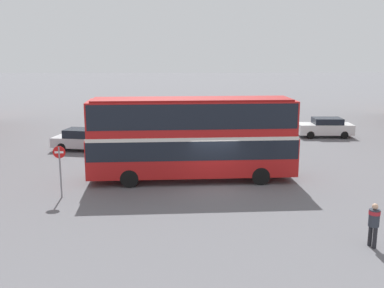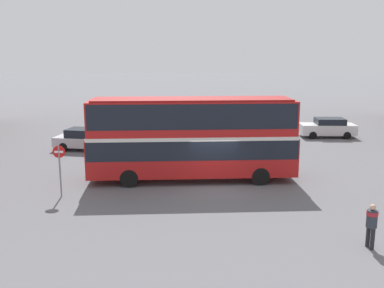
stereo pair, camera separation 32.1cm
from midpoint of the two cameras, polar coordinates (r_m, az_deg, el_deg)
ground_plane at (r=23.94m, az=2.49°, el=-5.49°), size 240.00×240.00×0.00m
double_decker_bus at (r=24.56m, az=-0.37°, el=1.27°), size 11.41×3.00×4.58m
pedestrian_foreground at (r=17.83m, az=21.61°, el=-9.03°), size 0.51×0.51×1.68m
parked_car_kerb_near at (r=33.38m, az=-13.78°, el=0.56°), size 4.83×2.77×1.55m
parked_car_kerb_far at (r=39.00m, az=16.34°, el=2.05°), size 4.52×2.06×1.60m
no_entry_sign at (r=22.80m, az=-16.83°, el=-2.38°), size 0.61×0.08×2.59m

